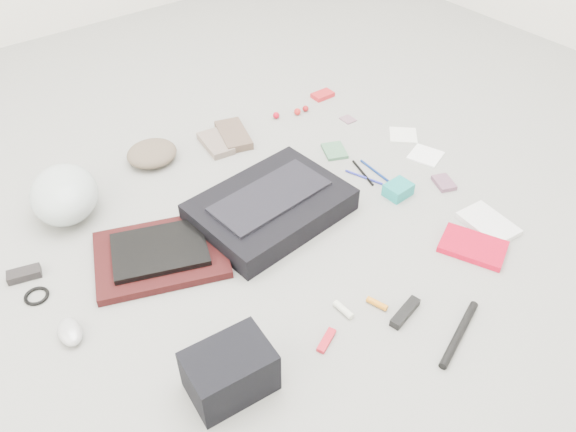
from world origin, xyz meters
TOP-DOWN VIEW (x-y plane):
  - ground_plane at (0.00, 0.00)m, footprint 4.00×4.00m
  - messenger_bag at (-0.01, 0.08)m, footprint 0.53×0.40m
  - bag_flap at (-0.01, 0.08)m, footprint 0.42×0.22m
  - laptop_sleeve at (-0.41, 0.13)m, footprint 0.48×0.43m
  - laptop at (-0.41, 0.13)m, footprint 0.35×0.30m
  - bike_helmet at (-0.55, 0.52)m, footprint 0.30×0.34m
  - beanie at (-0.18, 0.62)m, footprint 0.21×0.20m
  - mitten_left at (0.06, 0.55)m, footprint 0.11×0.19m
  - mitten_right at (0.15, 0.56)m, footprint 0.16×0.23m
  - power_brick at (-0.78, 0.32)m, footprint 0.11×0.07m
  - cable_coil at (-0.78, 0.21)m, footprint 0.09×0.09m
  - mouse at (-0.75, 0.02)m, footprint 0.07×0.11m
  - camera_bag at (-0.48, -0.39)m, footprint 0.22×0.17m
  - multitool at (-0.20, -0.43)m, footprint 0.08×0.05m
  - toiletry_tube_white at (-0.10, -0.38)m, footprint 0.02×0.07m
  - toiletry_tube_orange at (-0.00, -0.43)m, footprint 0.04×0.07m
  - u_lock at (0.04, -0.50)m, footprint 0.13×0.06m
  - bike_pump at (0.10, -0.64)m, footprint 0.24×0.10m
  - book_red at (0.41, -0.45)m, footprint 0.21×0.24m
  - book_white at (0.54, -0.41)m, footprint 0.14×0.20m
  - notepad at (0.41, 0.23)m, footprint 0.12×0.13m
  - pen_blue at (0.39, 0.04)m, footprint 0.06×0.15m
  - pen_black at (0.40, 0.06)m, footprint 0.05×0.16m
  - pen_navy at (0.45, 0.05)m, footprint 0.02×0.16m
  - accordion_wallet at (0.42, -0.11)m, footprint 0.10×0.08m
  - card_deck at (0.59, -0.17)m, footprint 0.09×0.11m
  - napkin_top at (0.71, 0.15)m, footprint 0.15×0.15m
  - napkin_bottom at (0.68, -0.01)m, footprint 0.15×0.15m
  - lollipop_a at (0.38, 0.57)m, footprint 0.04×0.04m
  - lollipop_b at (0.47, 0.54)m, footprint 0.03×0.03m
  - lollipop_c at (0.52, 0.54)m, footprint 0.03×0.03m
  - altoids_tin at (0.66, 0.59)m, footprint 0.10×0.06m
  - stamp_sheet at (0.62, 0.38)m, footprint 0.05×0.06m

SIDE VIEW (x-z plane):
  - ground_plane at x=0.00m, z-range 0.00..0.00m
  - stamp_sheet at x=0.62m, z-range 0.00..0.00m
  - napkin_top at x=0.71m, z-range 0.00..0.01m
  - napkin_bottom at x=0.68m, z-range 0.00..0.01m
  - pen_blue at x=0.39m, z-range 0.00..0.01m
  - pen_navy at x=0.45m, z-range 0.00..0.01m
  - pen_black at x=0.40m, z-range 0.00..0.01m
  - cable_coil at x=-0.78m, z-range 0.00..0.01m
  - notepad at x=0.41m, z-range 0.00..0.01m
  - multitool at x=-0.20m, z-range 0.00..0.01m
  - card_deck at x=0.59m, z-range 0.00..0.02m
  - toiletry_tube_orange at x=0.00m, z-range 0.00..0.02m
  - book_white at x=0.54m, z-range 0.00..0.02m
  - toiletry_tube_white at x=-0.10m, z-range 0.00..0.02m
  - altoids_tin at x=0.66m, z-range 0.00..0.02m
  - book_red at x=0.41m, z-range 0.00..0.02m
  - bike_pump at x=0.10m, z-range 0.00..0.02m
  - u_lock at x=0.04m, z-range 0.00..0.02m
  - power_brick at x=-0.78m, z-range 0.00..0.03m
  - lollipop_c at x=0.52m, z-range 0.00..0.03m
  - mitten_left at x=0.06m, z-range 0.00..0.03m
  - laptop_sleeve at x=-0.41m, z-range 0.00..0.03m
  - lollipop_a at x=0.38m, z-range 0.00..0.03m
  - lollipop_b at x=0.47m, z-range 0.00..0.03m
  - mitten_right at x=0.15m, z-range 0.00..0.03m
  - mouse at x=-0.75m, z-range 0.00..0.04m
  - accordion_wallet at x=0.42m, z-range 0.00..0.05m
  - beanie at x=-0.18m, z-range 0.00..0.07m
  - laptop at x=-0.41m, z-range 0.03..0.05m
  - messenger_bag at x=-0.01m, z-range 0.00..0.08m
  - camera_bag at x=-0.48m, z-range 0.00..0.14m
  - bike_helmet at x=-0.55m, z-range 0.00..0.17m
  - bag_flap at x=-0.01m, z-range 0.08..0.09m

